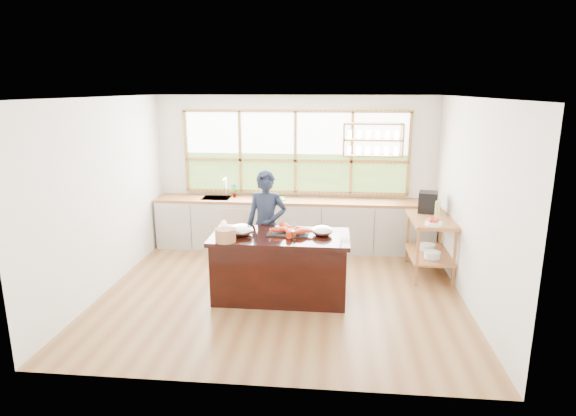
# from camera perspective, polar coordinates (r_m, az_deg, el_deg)

# --- Properties ---
(ground_plane) EXTENTS (5.00, 5.00, 0.00)m
(ground_plane) POSITION_cam_1_polar(r_m,az_deg,el_deg) (6.96, -0.72, -9.84)
(ground_plane) COLOR olive
(room_shell) EXTENTS (5.02, 4.52, 2.71)m
(room_shell) POSITION_cam_1_polar(r_m,az_deg,el_deg) (6.95, -0.09, 5.23)
(room_shell) COLOR silver
(room_shell) RESTS_ON ground_plane
(back_counter) EXTENTS (4.90, 0.63, 0.90)m
(back_counter) POSITION_cam_1_polar(r_m,az_deg,el_deg) (8.62, 0.57, -1.86)
(back_counter) COLOR #B2B0A8
(back_counter) RESTS_ON ground_plane
(right_shelf_unit) EXTENTS (0.62, 1.10, 0.90)m
(right_shelf_unit) POSITION_cam_1_polar(r_m,az_deg,el_deg) (7.69, 16.51, -3.28)
(right_shelf_unit) COLOR #A05938
(right_shelf_unit) RESTS_ON ground_plane
(island) EXTENTS (1.85, 0.90, 0.90)m
(island) POSITION_cam_1_polar(r_m,az_deg,el_deg) (6.60, -0.92, -6.94)
(island) COLOR black
(island) RESTS_ON ground_plane
(cook) EXTENTS (0.63, 0.43, 1.66)m
(cook) POSITION_cam_1_polar(r_m,az_deg,el_deg) (7.13, -2.58, -2.16)
(cook) COLOR #181F32
(cook) RESTS_ON ground_plane
(potted_plant) EXTENTS (0.15, 0.11, 0.26)m
(potted_plant) POSITION_cam_1_polar(r_m,az_deg,el_deg) (8.70, -6.41, 2.09)
(potted_plant) COLOR slate
(potted_plant) RESTS_ON back_counter
(cutting_board) EXTENTS (0.44, 0.35, 0.01)m
(cutting_board) POSITION_cam_1_polar(r_m,az_deg,el_deg) (8.55, -1.72, 1.12)
(cutting_board) COLOR #55B532
(cutting_board) RESTS_ON back_counter
(espresso_machine) EXTENTS (0.35, 0.36, 0.33)m
(espresso_machine) POSITION_cam_1_polar(r_m,az_deg,el_deg) (7.92, 16.26, 0.68)
(espresso_machine) COLOR black
(espresso_machine) RESTS_ON right_shelf_unit
(wine_bottle) EXTENTS (0.09, 0.09, 0.29)m
(wine_bottle) POSITION_cam_1_polar(r_m,az_deg,el_deg) (7.47, 17.28, -0.31)
(wine_bottle) COLOR #ACB35A
(wine_bottle) RESTS_ON right_shelf_unit
(fruit_bowl) EXTENTS (0.24, 0.24, 0.11)m
(fruit_bowl) POSITION_cam_1_polar(r_m,az_deg,el_deg) (7.22, 16.86, -1.62)
(fruit_bowl) COLOR white
(fruit_bowl) RESTS_ON right_shelf_unit
(slate_board) EXTENTS (0.56, 0.42, 0.02)m
(slate_board) POSITION_cam_1_polar(r_m,az_deg,el_deg) (6.54, 0.07, -2.93)
(slate_board) COLOR black
(slate_board) RESTS_ON island
(lobster_pile) EXTENTS (0.52, 0.48, 0.08)m
(lobster_pile) POSITION_cam_1_polar(r_m,az_deg,el_deg) (6.49, 0.23, -2.60)
(lobster_pile) COLOR red
(lobster_pile) RESTS_ON slate_board
(mixing_bowl_left) EXTENTS (0.33, 0.33, 0.16)m
(mixing_bowl_left) POSITION_cam_1_polar(r_m,az_deg,el_deg) (6.47, -5.55, -2.62)
(mixing_bowl_left) COLOR silver
(mixing_bowl_left) RESTS_ON island
(mixing_bowl_right) EXTENTS (0.28, 0.28, 0.14)m
(mixing_bowl_right) POSITION_cam_1_polar(r_m,az_deg,el_deg) (6.46, 4.07, -2.71)
(mixing_bowl_right) COLOR silver
(mixing_bowl_right) RESTS_ON island
(wine_glass) EXTENTS (0.08, 0.08, 0.22)m
(wine_glass) POSITION_cam_1_polar(r_m,az_deg,el_deg) (6.18, 0.66, -2.47)
(wine_glass) COLOR white
(wine_glass) RESTS_ON island
(wicker_basket) EXTENTS (0.27, 0.27, 0.17)m
(wicker_basket) POSITION_cam_1_polar(r_m,az_deg,el_deg) (6.22, -7.43, -3.22)
(wicker_basket) COLOR #A87B53
(wicker_basket) RESTS_ON island
(parchment_roll) EXTENTS (0.16, 0.31, 0.08)m
(parchment_roll) POSITION_cam_1_polar(r_m,az_deg,el_deg) (6.81, -7.55, -2.08)
(parchment_roll) COLOR white
(parchment_roll) RESTS_ON island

